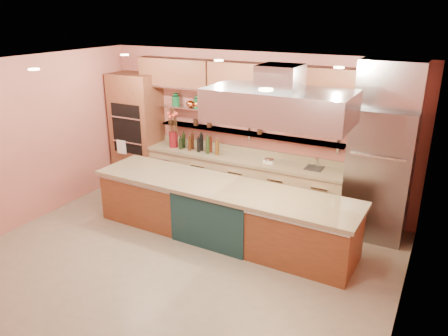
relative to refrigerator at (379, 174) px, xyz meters
The scene contains 21 objects.
floor 3.35m from the refrigerator, 137.68° to the right, with size 6.00×5.00×0.02m, color gray.
ceiling 3.63m from the refrigerator, 137.68° to the right, with size 6.00×5.00×0.02m, color black.
wall_back 2.40m from the refrigerator, behind, with size 6.00×0.04×2.80m, color #BA6557.
wall_front 5.21m from the refrigerator, 116.86° to the right, with size 6.00×0.04×2.80m, color #BA6557.
wall_left 5.77m from the refrigerator, 158.20° to the right, with size 0.04×5.00×2.80m, color #BA6557.
wall_right 2.26m from the refrigerator, 73.10° to the right, with size 0.04×5.00×2.80m, color #BA6557.
oven_stack 4.80m from the refrigerator, behind, with size 0.95×0.64×2.30m, color brown.
refrigerator is the anchor object (origin of this frame).
back_counter 2.47m from the refrigerator, behind, with size 3.84×0.64×0.93m, color tan.
wall_shelf_lower 2.43m from the refrigerator, behind, with size 3.60×0.26×0.03m, color silver.
wall_shelf_upper 2.50m from the refrigerator, behind, with size 3.60×0.26×0.03m, color silver.
upper_cabinets 2.69m from the refrigerator, behind, with size 4.60×0.36×0.55m, color brown.
range_hood 2.13m from the refrigerator, 135.21° to the right, with size 2.00×1.00×0.45m, color silver.
ceiling_downlights 3.50m from the refrigerator, 140.46° to the right, with size 4.00×2.80×0.02m, color #FFE5A5.
island 2.55m from the refrigerator, 150.01° to the right, with size 4.29×0.93×0.89m, color brown.
flower_vase 3.89m from the refrigerator, behind, with size 0.17×0.17×0.30m, color maroon.
oil_bottle_cluster 3.28m from the refrigerator, behind, with size 0.93×0.26×0.30m, color black.
kitchen_scale 1.86m from the refrigerator, behind, with size 0.18×0.13×0.10m, color white.
bar_faucet 1.02m from the refrigerator, behind, with size 0.03×0.03×0.21m, color silver.
copper_kettle 3.69m from the refrigerator, behind, with size 0.16×0.16×0.13m, color #D16430.
green_canister 2.97m from the refrigerator, behind, with size 0.14×0.14×0.17m, color #104D27.
Camera 1 is at (3.19, -4.66, 3.49)m, focal length 35.00 mm.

